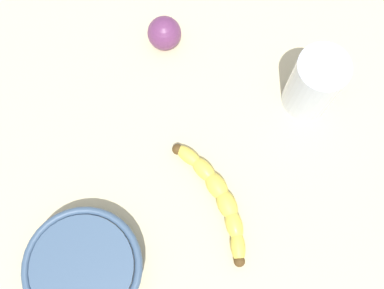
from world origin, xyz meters
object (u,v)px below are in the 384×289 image
banana (216,197)px  smoothie_glass (312,84)px  ceramic_bowl (82,267)px  plum_fruit (163,33)px

banana → smoothie_glass: (-20.64, 10.27, 4.77)cm
ceramic_bowl → plum_fruit: bearing=178.9°
banana → plum_fruit: (-24.98, -15.92, 1.41)cm
smoothie_glass → ceramic_bowl: (36.36, -26.99, -3.21)cm
plum_fruit → banana: bearing=32.5°
ceramic_bowl → plum_fruit: (-40.70, 0.81, -0.14)cm
banana → plum_fruit: bearing=-10.4°
banana → smoothie_glass: size_ratio=1.32×
ceramic_bowl → smoothie_glass: bearing=143.4°
smoothie_glass → ceramic_bowl: size_ratio=0.72×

